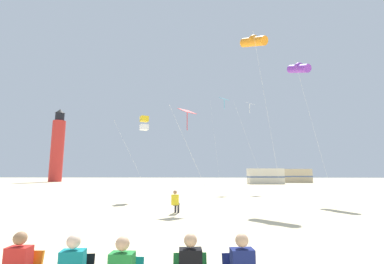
{
  "coord_description": "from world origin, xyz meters",
  "views": [
    {
      "loc": [
        1.06,
        -6.87,
        2.07
      ],
      "look_at": [
        0.31,
        12.36,
        5.03
      ],
      "focal_mm": 24.67,
      "sensor_mm": 36.0,
      "label": 1
    }
  ],
  "objects_px": {
    "kite_diamond_scarlet": "(187,114)",
    "kite_diamond_white": "(249,107)",
    "kite_tube_orange": "(253,41)",
    "kite_box_gold": "(144,123)",
    "rv_van_cream": "(265,176)",
    "rv_van_tan": "(295,176)",
    "kite_flyer_standing": "(176,201)",
    "lighthouse_distant": "(57,147)",
    "kite_diamond_cyan": "(223,103)",
    "kite_tube_violet": "(299,68)"
  },
  "relations": [
    {
      "from": "rv_van_cream",
      "to": "rv_van_tan",
      "type": "relative_size",
      "value": 1.01
    },
    {
      "from": "kite_diamond_cyan",
      "to": "kite_box_gold",
      "type": "xyz_separation_m",
      "value": [
        -7.23,
        -8.74,
        -4.0
      ]
    },
    {
      "from": "rv_van_cream",
      "to": "kite_tube_violet",
      "type": "bearing_deg",
      "value": -100.7
    },
    {
      "from": "kite_diamond_scarlet",
      "to": "kite_box_gold",
      "type": "xyz_separation_m",
      "value": [
        -3.84,
        5.18,
        0.44
      ]
    },
    {
      "from": "kite_diamond_scarlet",
      "to": "lighthouse_distant",
      "type": "bearing_deg",
      "value": 126.79
    },
    {
      "from": "rv_van_cream",
      "to": "kite_tube_orange",
      "type": "bearing_deg",
      "value": -107.84
    },
    {
      "from": "kite_box_gold",
      "to": "rv_van_cream",
      "type": "relative_size",
      "value": 1.01
    },
    {
      "from": "kite_diamond_scarlet",
      "to": "kite_diamond_white",
      "type": "relative_size",
      "value": 0.59
    },
    {
      "from": "lighthouse_distant",
      "to": "rv_van_cream",
      "type": "xyz_separation_m",
      "value": [
        44.95,
        -9.37,
        -6.45
      ]
    },
    {
      "from": "kite_box_gold",
      "to": "rv_van_tan",
      "type": "bearing_deg",
      "value": 55.85
    },
    {
      "from": "kite_flyer_standing",
      "to": "rv_van_cream",
      "type": "bearing_deg",
      "value": -98.29
    },
    {
      "from": "kite_diamond_white",
      "to": "lighthouse_distant",
      "type": "bearing_deg",
      "value": 143.03
    },
    {
      "from": "lighthouse_distant",
      "to": "rv_van_tan",
      "type": "bearing_deg",
      "value": -3.06
    },
    {
      "from": "kite_tube_orange",
      "to": "kite_diamond_white",
      "type": "distance_m",
      "value": 11.26
    },
    {
      "from": "kite_diamond_cyan",
      "to": "kite_diamond_white",
      "type": "xyz_separation_m",
      "value": [
        3.01,
        0.21,
        -0.44
      ]
    },
    {
      "from": "kite_tube_violet",
      "to": "rv_van_cream",
      "type": "bearing_deg",
      "value": 83.17
    },
    {
      "from": "kite_diamond_cyan",
      "to": "kite_tube_violet",
      "type": "height_order",
      "value": "kite_tube_violet"
    },
    {
      "from": "kite_box_gold",
      "to": "kite_flyer_standing",
      "type": "bearing_deg",
      "value": -64.76
    },
    {
      "from": "kite_diamond_cyan",
      "to": "lighthouse_distant",
      "type": "bearing_deg",
      "value": 140.58
    },
    {
      "from": "kite_diamond_white",
      "to": "rv_van_cream",
      "type": "xyz_separation_m",
      "value": [
        6.12,
        19.85,
        -8.22
      ]
    },
    {
      "from": "kite_box_gold",
      "to": "kite_tube_orange",
      "type": "bearing_deg",
      "value": -12.54
    },
    {
      "from": "kite_flyer_standing",
      "to": "kite_diamond_cyan",
      "type": "xyz_separation_m",
      "value": [
        3.88,
        15.84,
        9.44
      ]
    },
    {
      "from": "kite_diamond_white",
      "to": "kite_diamond_cyan",
      "type": "bearing_deg",
      "value": -175.96
    },
    {
      "from": "kite_diamond_white",
      "to": "kite_box_gold",
      "type": "distance_m",
      "value": 14.06
    },
    {
      "from": "kite_flyer_standing",
      "to": "kite_diamond_white",
      "type": "relative_size",
      "value": 0.11
    },
    {
      "from": "rv_van_cream",
      "to": "kite_diamond_cyan",
      "type": "bearing_deg",
      "value": -118.36
    },
    {
      "from": "kite_tube_orange",
      "to": "kite_diamond_white",
      "type": "xyz_separation_m",
      "value": [
        1.52,
        10.89,
        -2.41
      ]
    },
    {
      "from": "lighthouse_distant",
      "to": "kite_box_gold",
      "type": "bearing_deg",
      "value": -53.17
    },
    {
      "from": "kite_tube_violet",
      "to": "lighthouse_distant",
      "type": "xyz_separation_m",
      "value": [
        -41.59,
        37.49,
        -3.02
      ]
    },
    {
      "from": "lighthouse_distant",
      "to": "kite_diamond_cyan",
      "type": "bearing_deg",
      "value": -39.42
    },
    {
      "from": "kite_tube_violet",
      "to": "lighthouse_distant",
      "type": "distance_m",
      "value": 56.07
    },
    {
      "from": "kite_tube_violet",
      "to": "rv_van_cream",
      "type": "relative_size",
      "value": 1.76
    },
    {
      "from": "kite_diamond_white",
      "to": "lighthouse_distant",
      "type": "height_order",
      "value": "lighthouse_distant"
    },
    {
      "from": "lighthouse_distant",
      "to": "rv_van_cream",
      "type": "distance_m",
      "value": 46.37
    },
    {
      "from": "kite_flyer_standing",
      "to": "lighthouse_distant",
      "type": "relative_size",
      "value": 0.07
    },
    {
      "from": "kite_diamond_cyan",
      "to": "rv_van_tan",
      "type": "xyz_separation_m",
      "value": [
        16.76,
        26.63,
        -8.66
      ]
    },
    {
      "from": "kite_diamond_scarlet",
      "to": "kite_diamond_white",
      "type": "distance_m",
      "value": 16.02
    },
    {
      "from": "lighthouse_distant",
      "to": "kite_diamond_scarlet",
      "type": "bearing_deg",
      "value": -53.21
    },
    {
      "from": "kite_flyer_standing",
      "to": "kite_diamond_cyan",
      "type": "bearing_deg",
      "value": -92.12
    },
    {
      "from": "kite_flyer_standing",
      "to": "kite_diamond_white",
      "type": "xyz_separation_m",
      "value": [
        6.89,
        16.06,
        9.0
      ]
    },
    {
      "from": "kite_tube_orange",
      "to": "rv_van_cream",
      "type": "distance_m",
      "value": 33.41
    },
    {
      "from": "kite_box_gold",
      "to": "lighthouse_distant",
      "type": "xyz_separation_m",
      "value": [
        -28.59,
        38.17,
        1.78
      ]
    },
    {
      "from": "kite_tube_orange",
      "to": "rv_van_tan",
      "type": "xyz_separation_m",
      "value": [
        15.27,
        37.3,
        -10.63
      ]
    },
    {
      "from": "kite_box_gold",
      "to": "rv_van_tan",
      "type": "xyz_separation_m",
      "value": [
        23.99,
        35.37,
        -4.67
      ]
    },
    {
      "from": "kite_flyer_standing",
      "to": "kite_box_gold",
      "type": "bearing_deg",
      "value": -53.13
    },
    {
      "from": "kite_flyer_standing",
      "to": "rv_van_tan",
      "type": "height_order",
      "value": "rv_van_tan"
    },
    {
      "from": "kite_tube_orange",
      "to": "kite_box_gold",
      "type": "bearing_deg",
      "value": 167.46
    },
    {
      "from": "kite_diamond_cyan",
      "to": "kite_tube_orange",
      "type": "height_order",
      "value": "kite_tube_orange"
    },
    {
      "from": "rv_van_cream",
      "to": "rv_van_tan",
      "type": "bearing_deg",
      "value": 36.85
    },
    {
      "from": "kite_diamond_white",
      "to": "lighthouse_distant",
      "type": "relative_size",
      "value": 0.61
    }
  ]
}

